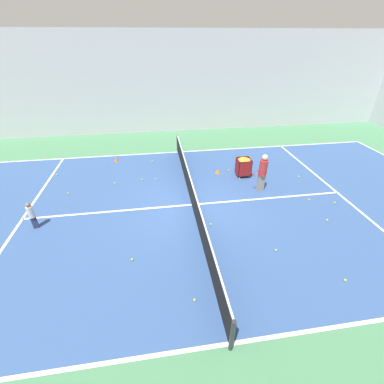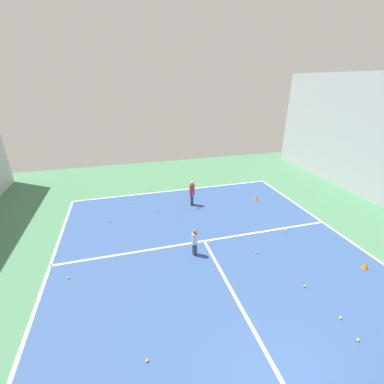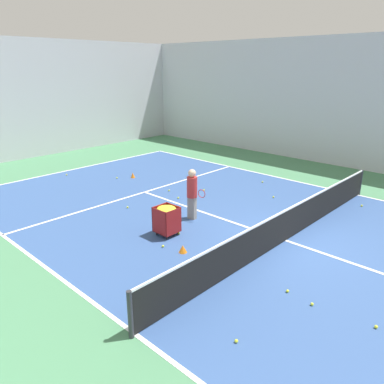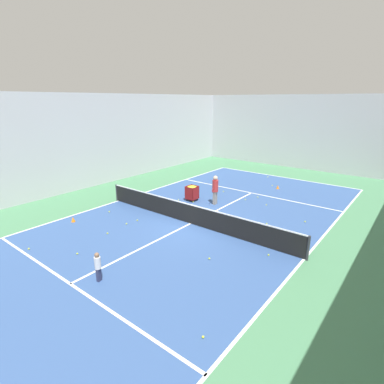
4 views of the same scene
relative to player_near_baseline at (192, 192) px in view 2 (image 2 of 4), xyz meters
name	(u,v)px [view 2 (image 2 of 4)]	position (x,y,z in m)	size (l,w,h in m)	color
line_baseline_near	(176,190)	(0.38, -2.03, -0.74)	(11.13, 0.10, 0.00)	white
line_service_near	(204,241)	(0.38, 3.22, -0.74)	(11.13, 0.10, 0.00)	white
player_near_baseline	(192,192)	(0.00, 0.00, 0.00)	(0.34, 0.61, 1.30)	#2D3351
child_midcourt	(195,241)	(0.99, 3.94, -0.14)	(0.26, 0.26, 1.06)	#2D3351
training_cone_0	(366,265)	(-4.37, 6.19, -0.61)	(0.20, 0.20, 0.26)	orange
training_cone_3	(257,198)	(-3.44, 0.37, -0.60)	(0.19, 0.19, 0.27)	orange
tennis_ball_3	(233,182)	(-3.29, -2.34, -0.71)	(0.07, 0.07, 0.07)	yellow
tennis_ball_4	(341,318)	(-2.02, 7.62, -0.71)	(0.07, 0.07, 0.07)	yellow
tennis_ball_5	(150,190)	(1.84, -2.46, -0.71)	(0.07, 0.07, 0.07)	yellow
tennis_ball_6	(157,210)	(1.83, 0.14, -0.71)	(0.07, 0.07, 0.07)	yellow
tennis_ball_8	(304,286)	(-1.85, 6.38, -0.71)	(0.07, 0.07, 0.07)	yellow
tennis_ball_9	(86,200)	(5.26, -2.01, -0.71)	(0.07, 0.07, 0.07)	yellow
tennis_ball_11	(286,231)	(-3.14, 3.47, -0.71)	(0.07, 0.07, 0.07)	yellow
tennis_ball_13	(358,340)	(-1.94, 8.25, -0.71)	(0.07, 0.07, 0.07)	yellow
tennis_ball_16	(256,253)	(-1.22, 4.48, -0.71)	(0.07, 0.07, 0.07)	yellow
tennis_ball_18	(134,206)	(2.86, -0.52, -0.71)	(0.07, 0.07, 0.07)	yellow
tennis_ball_21	(68,278)	(5.24, 4.06, -0.71)	(0.07, 0.07, 0.07)	yellow
tennis_ball_23	(147,361)	(3.09, 7.39, -0.71)	(0.07, 0.07, 0.07)	yellow
tennis_ball_24	(289,198)	(-5.19, 0.68, -0.71)	(0.07, 0.07, 0.07)	yellow
tennis_ball_25	(111,221)	(3.96, 0.69, -0.71)	(0.07, 0.07, 0.07)	yellow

